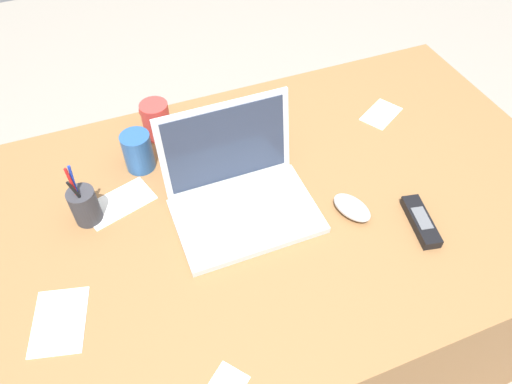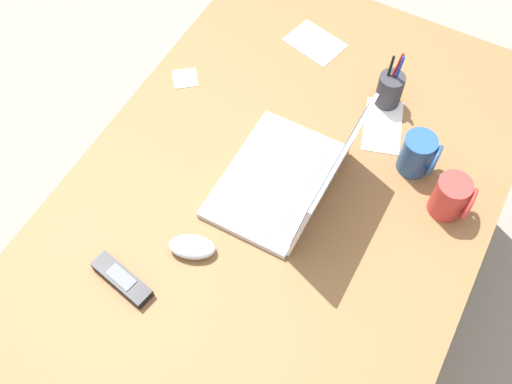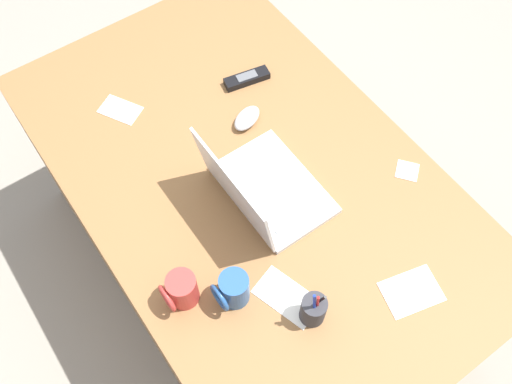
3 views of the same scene
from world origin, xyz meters
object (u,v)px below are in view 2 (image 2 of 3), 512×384
object	(u,v)px
computer_mouse	(192,247)
cordless_phone	(122,279)
coffee_mug_tall	(418,154)
pen_holder	(390,89)
coffee_mug_white	(452,197)
laptop	(292,179)

from	to	relation	value
computer_mouse	cordless_phone	distance (m)	0.17
coffee_mug_tall	pen_holder	xyz separation A→B (m)	(-0.16, -0.14, -0.01)
computer_mouse	pen_holder	bearing A→B (deg)	139.25
coffee_mug_tall	coffee_mug_white	bearing A→B (deg)	55.26
cordless_phone	pen_holder	world-z (taller)	pen_holder
coffee_mug_white	pen_holder	world-z (taller)	pen_holder
pen_holder	coffee_mug_tall	bearing A→B (deg)	40.70
computer_mouse	cordless_phone	world-z (taller)	computer_mouse
laptop	coffee_mug_white	bearing A→B (deg)	110.27
coffee_mug_white	pen_holder	bearing A→B (deg)	-133.69
laptop	coffee_mug_white	distance (m)	0.36
coffee_mug_white	coffee_mug_tall	size ratio (longest dim) A/B	0.99
computer_mouse	coffee_mug_tall	distance (m)	0.57
laptop	pen_holder	world-z (taller)	laptop
computer_mouse	coffee_mug_white	size ratio (longest dim) A/B	0.98
coffee_mug_tall	cordless_phone	distance (m)	0.74
computer_mouse	cordless_phone	xyz separation A→B (m)	(0.14, -0.09, -0.01)
laptop	computer_mouse	xyz separation A→B (m)	(0.25, -0.12, -0.03)
coffee_mug_white	coffee_mug_tall	xyz separation A→B (m)	(-0.07, -0.11, 0.00)
laptop	coffee_mug_white	world-z (taller)	laptop
computer_mouse	pen_holder	world-z (taller)	pen_holder
cordless_phone	pen_holder	size ratio (longest dim) A/B	0.90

